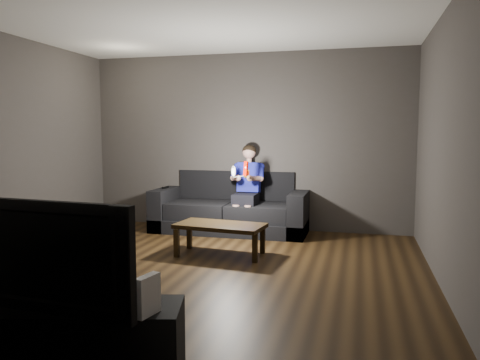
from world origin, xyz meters
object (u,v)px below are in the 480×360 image
(sofa, at_px, (231,212))
(child, at_px, (247,181))
(coffee_table, at_px, (220,228))
(media_console, at_px, (64,346))

(sofa, distance_m, child, 0.55)
(sofa, xyz_separation_m, child, (0.26, -0.06, 0.48))
(coffee_table, bearing_deg, child, 89.63)
(coffee_table, relative_size, media_console, 0.82)
(sofa, height_order, coffee_table, sofa)
(child, height_order, coffee_table, child)
(sofa, height_order, media_console, sofa)
(coffee_table, xyz_separation_m, media_console, (-0.02, -3.08, -0.09))
(sofa, distance_m, media_console, 4.50)
(child, xyz_separation_m, media_console, (-0.02, -4.44, -0.53))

